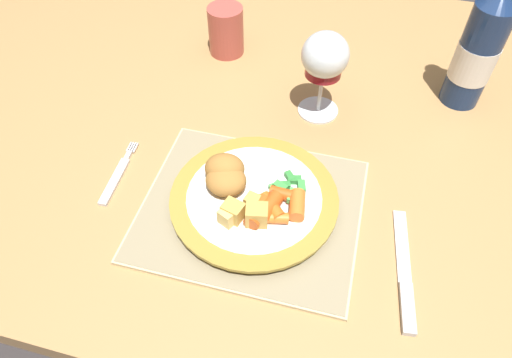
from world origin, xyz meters
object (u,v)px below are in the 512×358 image
dinner_plate (254,199)px  fork (117,177)px  dining_table (267,137)px  table_knife (405,279)px  wine_glass (325,59)px  bottle (479,49)px  drinking_cup (226,30)px

dinner_plate → fork: (-0.23, -0.00, -0.01)m
dining_table → table_knife: size_ratio=8.09×
wine_glass → bottle: bearing=21.9°
table_knife → drinking_cup: 0.59m
dinner_plate → table_knife: 0.24m
dinner_plate → bottle: size_ratio=0.91×
bottle → drinking_cup: 0.47m
table_knife → bottle: (0.08, 0.41, 0.11)m
dining_table → drinking_cup: 0.24m
dinner_plate → wine_glass: (0.06, 0.24, 0.10)m
dinner_plate → wine_glass: 0.27m
fork → table_knife: bearing=-8.5°
dinner_plate → bottle: 0.47m
drinking_cup → wine_glass: bearing=-32.5°
bottle → drinking_cup: size_ratio=2.83×
dining_table → fork: size_ratio=11.41×
fork → bottle: size_ratio=0.49×
fork → wine_glass: (0.29, 0.24, 0.11)m
dining_table → table_knife: table_knife is taller
dinner_plate → fork: 0.23m
fork → bottle: bearing=32.6°
drinking_cup → bottle: bearing=-4.6°
dining_table → bottle: bottle is taller
fork → drinking_cup: 0.39m
fork → drinking_cup: bearing=79.7°
fork → wine_glass: wine_glass is taller
dinner_plate → drinking_cup: (-0.16, 0.38, 0.03)m
table_knife → wine_glass: wine_glass is taller
bottle → table_knife: bearing=-100.9°
dining_table → bottle: 0.41m
table_knife → drinking_cup: (-0.39, 0.45, 0.05)m
table_knife → bottle: 0.43m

